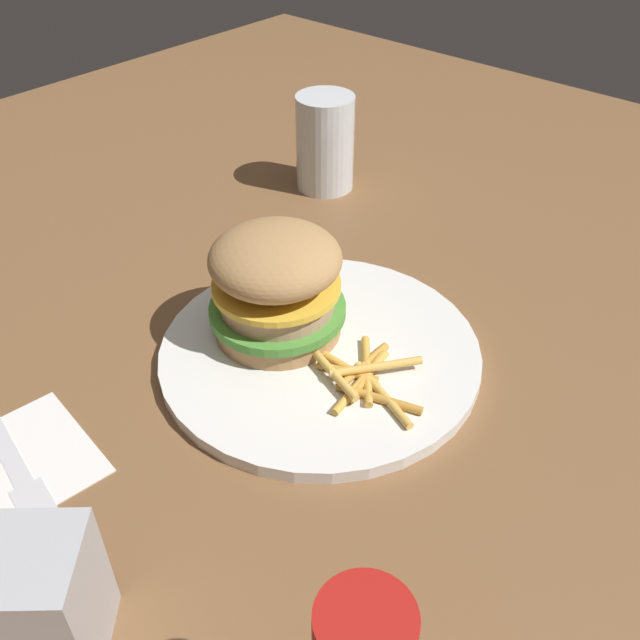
{
  "coord_description": "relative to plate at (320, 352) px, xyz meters",
  "views": [
    {
      "loc": [
        0.32,
        0.29,
        0.41
      ],
      "look_at": [
        -0.03,
        -0.02,
        0.04
      ],
      "focal_mm": 39.18,
      "sensor_mm": 36.0,
      "label": 1
    }
  ],
  "objects": [
    {
      "name": "plate",
      "position": [
        0.0,
        0.0,
        0.0
      ],
      "size": [
        0.28,
        0.28,
        0.01
      ],
      "primitive_type": "cylinder",
      "color": "white",
      "rests_on": "ground_plane"
    },
    {
      "name": "fork",
      "position": [
        0.24,
        -0.09,
        -0.0
      ],
      "size": [
        0.05,
        0.17,
        0.0
      ],
      "color": "silver",
      "rests_on": "napkin"
    },
    {
      "name": "napkin_dispenser",
      "position": [
        0.31,
        0.04,
        0.04
      ],
      "size": [
        0.11,
        0.11,
        0.09
      ],
      "primitive_type": "cube",
      "rotation": [
        0.0,
        0.0,
        5.45
      ],
      "color": "#B7BABF",
      "rests_on": "ground_plane"
    },
    {
      "name": "fries_pile",
      "position": [
        0.01,
        0.06,
        0.01
      ],
      "size": [
        0.09,
        0.12,
        0.01
      ],
      "color": "gold",
      "rests_on": "plate"
    },
    {
      "name": "ground_plane",
      "position": [
        0.03,
        0.02,
        -0.01
      ],
      "size": [
        1.6,
        1.6,
        0.0
      ],
      "primitive_type": "plane",
      "color": "brown"
    },
    {
      "name": "drink_glass",
      "position": [
        -0.25,
        -0.21,
        0.04
      ],
      "size": [
        0.07,
        0.07,
        0.11
      ],
      "color": "silver",
      "rests_on": "ground_plane"
    },
    {
      "name": "sandwich",
      "position": [
        0.01,
        -0.04,
        0.06
      ],
      "size": [
        0.12,
        0.12,
        0.1
      ],
      "color": "tan",
      "rests_on": "plate"
    },
    {
      "name": "napkin",
      "position": [
        0.24,
        -0.09,
        -0.01
      ],
      "size": [
        0.12,
        0.12,
        0.0
      ],
      "primitive_type": "cube",
      "rotation": [
        0.0,
        0.0,
        -0.13
      ],
      "color": "white",
      "rests_on": "ground_plane"
    }
  ]
}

